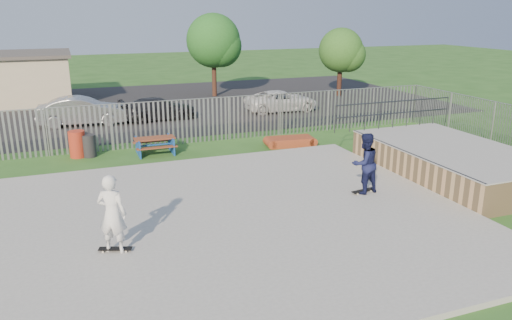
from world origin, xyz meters
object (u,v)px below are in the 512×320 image
object	(u,v)px
funbox	(290,141)
trash_bin_red	(77,144)
tree_mid	(213,41)
tree_right	(341,50)
trash_bin_grey	(89,146)
skater_white	(112,214)
car_white	(282,101)
skater_navy	(365,163)
car_dark	(159,109)
picnic_table	(155,145)
car_silver	(82,111)

from	to	relation	value
funbox	trash_bin_red	distance (m)	9.01
tree_mid	tree_right	world-z (taller)	tree_mid
trash_bin_grey	skater_white	bearing A→B (deg)	-89.50
car_white	skater_navy	world-z (taller)	skater_navy
trash_bin_red	car_dark	world-z (taller)	car_dark
picnic_table	funbox	distance (m)	5.91
trash_bin_grey	car_white	xyz separation A→B (m)	(11.25, 6.01, 0.16)
trash_bin_red	trash_bin_grey	xyz separation A→B (m)	(0.44, -0.13, -0.08)
trash_bin_red	picnic_table	bearing A→B (deg)	-12.02
skater_navy	trash_bin_red	bearing A→B (deg)	-52.84
tree_right	skater_white	world-z (taller)	tree_right
trash_bin_red	skater_white	xyz separation A→B (m)	(0.53, -9.48, 0.59)
trash_bin_red	car_dark	size ratio (longest dim) A/B	0.26
tree_right	skater_white	xyz separation A→B (m)	(-17.20, -19.09, -2.01)
car_silver	tree_mid	world-z (taller)	tree_mid
car_dark	car_white	world-z (taller)	car_white
tree_right	car_dark	bearing A→B (deg)	-164.98
picnic_table	tree_right	size ratio (longest dim) A/B	0.36
trash_bin_grey	car_silver	size ratio (longest dim) A/B	0.21
picnic_table	car_white	bearing A→B (deg)	37.12
funbox	tree_right	xyz separation A→B (m)	(8.85, 11.09, 2.95)
funbox	trash_bin_red	size ratio (longest dim) A/B	1.82
tree_mid	funbox	bearing A→B (deg)	-92.51
car_dark	funbox	bearing A→B (deg)	-155.06
car_dark	trash_bin_red	bearing A→B (deg)	138.07
funbox	tree_right	size ratio (longest dim) A/B	0.43
car_silver	tree_mid	size ratio (longest dim) A/B	0.79
tree_mid	tree_right	bearing A→B (deg)	-19.60
skater_navy	trash_bin_grey	bearing A→B (deg)	-53.93
picnic_table	car_dark	xyz separation A→B (m)	(1.40, 6.69, 0.26)
funbox	trash_bin_red	xyz separation A→B (m)	(-8.88, 1.48, 0.36)
picnic_table	car_silver	world-z (taller)	car_silver
funbox	car_silver	size ratio (longest dim) A/B	0.44
tree_mid	trash_bin_grey	bearing A→B (deg)	-125.54
car_white	tree_right	size ratio (longest dim) A/B	0.93
skater_navy	funbox	bearing A→B (deg)	-102.92
car_white	skater_white	size ratio (longest dim) A/B	2.22
trash_bin_grey	tree_right	xyz separation A→B (m)	(17.28, 9.74, 2.68)
trash_bin_grey	car_silver	distance (m)	6.27
picnic_table	trash_bin_grey	bearing A→B (deg)	168.77
funbox	tree_mid	world-z (taller)	tree_mid
car_dark	tree_right	bearing A→B (deg)	-80.65
car_white	tree_right	xyz separation A→B (m)	(6.03, 3.72, 2.51)
funbox	skater_white	bearing A→B (deg)	-129.67
trash_bin_grey	tree_mid	xyz separation A→B (m)	(9.05, 12.67, 3.34)
tree_mid	skater_white	xyz separation A→B (m)	(-8.97, -22.02, -2.67)
car_white	skater_white	bearing A→B (deg)	145.14
tree_right	tree_mid	bearing A→B (deg)	160.40
car_white	skater_white	xyz separation A→B (m)	(-11.17, -15.37, 0.51)
car_white	tree_right	bearing A→B (deg)	-57.18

